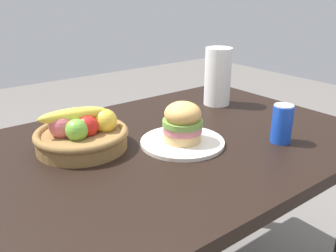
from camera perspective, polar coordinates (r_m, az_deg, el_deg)
dining_table at (r=1.21m, az=-1.25°, el=-7.17°), size 1.40×0.90×0.75m
plate at (r=1.17m, az=2.27°, el=-2.54°), size 0.27×0.27×0.01m
sandwich at (r=1.14m, az=2.32°, el=0.64°), size 0.13×0.13×0.13m
soda_can at (r=1.22m, az=17.48°, el=0.35°), size 0.07×0.07×0.13m
fruit_basket at (r=1.15m, az=-13.47°, el=-1.19°), size 0.29×0.29×0.14m
paper_towel_roll at (r=1.55m, az=7.82°, el=7.71°), size 0.11×0.11×0.24m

